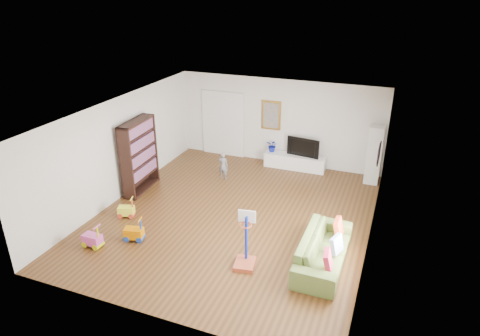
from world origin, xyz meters
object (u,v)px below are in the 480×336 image
at_px(bookshelf, 139,156).
at_px(basketball_hoop, 245,241).
at_px(media_console, 295,161).
at_px(sofa, 324,250).

distance_m(bookshelf, basketball_hoop, 4.57).
distance_m(media_console, sofa, 4.91).
xyz_separation_m(media_console, bookshelf, (-3.63, -3.01, 0.79)).
relative_size(media_console, basketball_hoop, 1.57).
xyz_separation_m(media_console, basketball_hoop, (0.32, -5.26, 0.38)).
relative_size(bookshelf, basketball_hoop, 1.67).
height_order(media_console, bookshelf, bookshelf).
distance_m(media_console, bookshelf, 4.78).
bearing_deg(bookshelf, media_console, 36.44).
xyz_separation_m(sofa, basketball_hoop, (-1.48, -0.69, 0.28)).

